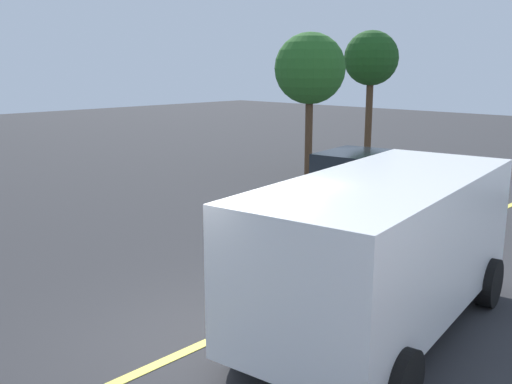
{
  "coord_description": "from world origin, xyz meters",
  "views": [
    {
      "loc": [
        -4.5,
        -5.4,
        3.65
      ],
      "look_at": [
        2.45,
        1.33,
        1.51
      ],
      "focal_mm": 39.94,
      "sensor_mm": 36.0,
      "label": 1
    }
  ],
  "objects_px": {
    "tree_left_verge": "(371,59)",
    "car_silver_mid_road": "(359,181)",
    "tree_centre_verge": "(310,69)",
    "white_van": "(384,245)"
  },
  "relations": [
    {
      "from": "tree_left_verge",
      "to": "white_van",
      "type": "bearing_deg",
      "value": -146.13
    },
    {
      "from": "car_silver_mid_road",
      "to": "tree_centre_verge",
      "type": "xyz_separation_m",
      "value": [
        3.0,
        4.06,
        2.77
      ]
    },
    {
      "from": "white_van",
      "to": "tree_left_verge",
      "type": "height_order",
      "value": "tree_left_verge"
    },
    {
      "from": "tree_left_verge",
      "to": "tree_centre_verge",
      "type": "xyz_separation_m",
      "value": [
        -4.77,
        -0.74,
        -0.36
      ]
    },
    {
      "from": "car_silver_mid_road",
      "to": "tree_left_verge",
      "type": "xyz_separation_m",
      "value": [
        7.77,
        4.8,
        3.13
      ]
    },
    {
      "from": "tree_left_verge",
      "to": "car_silver_mid_road",
      "type": "bearing_deg",
      "value": -148.26
    },
    {
      "from": "car_silver_mid_road",
      "to": "tree_left_verge",
      "type": "distance_m",
      "value": 9.65
    },
    {
      "from": "white_van",
      "to": "car_silver_mid_road",
      "type": "xyz_separation_m",
      "value": [
        5.46,
        4.07,
        -0.48
      ]
    },
    {
      "from": "tree_centre_verge",
      "to": "tree_left_verge",
      "type": "bearing_deg",
      "value": 8.83
    },
    {
      "from": "car_silver_mid_road",
      "to": "tree_centre_verge",
      "type": "distance_m",
      "value": 5.76
    }
  ]
}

